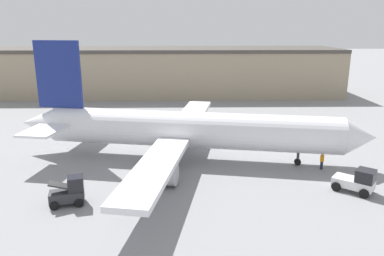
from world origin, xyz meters
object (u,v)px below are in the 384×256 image
belt_loader_truck (69,192)px  ground_crew_worker (322,161)px  baggage_tug (357,181)px  airplane (183,129)px

belt_loader_truck → ground_crew_worker: bearing=3.8°
ground_crew_worker → baggage_tug: baggage_tug is taller
ground_crew_worker → baggage_tug: (1.14, -5.57, 0.12)m
belt_loader_truck → airplane: bearing=35.8°
airplane → ground_crew_worker: airplane is taller
airplane → belt_loader_truck: size_ratio=12.96×
ground_crew_worker → baggage_tug: bearing=112.1°
baggage_tug → belt_loader_truck: bearing=-136.4°
baggage_tug → belt_loader_truck: belt_loader_truck is taller
airplane → ground_crew_worker: 15.02m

